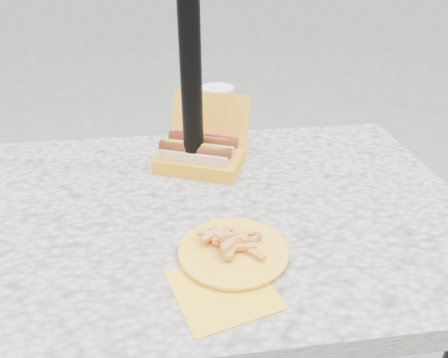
{
  "coord_description": "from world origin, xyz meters",
  "views": [
    {
      "loc": [
        -0.06,
        -0.81,
        1.28
      ],
      "look_at": [
        0.06,
        0.02,
        0.8
      ],
      "focal_mm": 35.0,
      "sensor_mm": 36.0,
      "label": 1
    }
  ],
  "objects": [
    {
      "name": "fries_plate",
      "position": [
        0.04,
        -0.19,
        0.76
      ],
      "size": [
        0.23,
        0.29,
        0.04
      ],
      "rotation": [
        0.0,
        0.0,
        -0.05
      ],
      "color": "yellow",
      "rests_on": "picnic_table"
    },
    {
      "name": "hotdog_box",
      "position": [
        0.02,
        0.19,
        0.79
      ],
      "size": [
        0.26,
        0.25,
        0.17
      ],
      "rotation": [
        0.0,
        0.0,
        -0.41
      ],
      "color": "yellow",
      "rests_on": "picnic_table"
    },
    {
      "name": "soda_cup",
      "position": [
        0.08,
        0.32,
        0.83
      ],
      "size": [
        0.09,
        0.09,
        0.17
      ],
      "rotation": [
        0.0,
        0.0,
        0.24
      ],
      "color": "orange",
      "rests_on": "picnic_table"
    },
    {
      "name": "umbrella_pole",
      "position": [
        0.0,
        0.16,
        1.1
      ],
      "size": [
        0.05,
        0.05,
        2.2
      ],
      "primitive_type": "cylinder",
      "color": "black",
      "rests_on": "ground"
    },
    {
      "name": "picnic_table",
      "position": [
        0.0,
        0.0,
        0.64
      ],
      "size": [
        1.2,
        0.8,
        0.75
      ],
      "color": "beige",
      "rests_on": "ground"
    }
  ]
}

